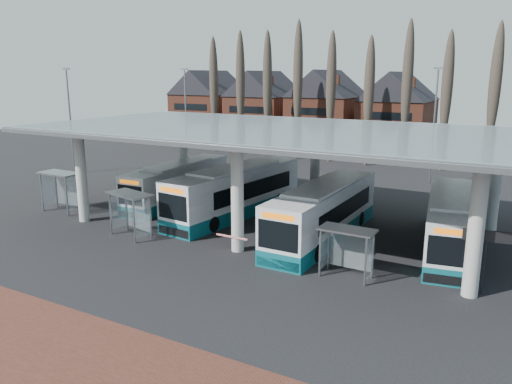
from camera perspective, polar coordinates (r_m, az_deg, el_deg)
The scene contains 16 objects.
ground at distance 26.06m, azimuth -4.96°, elevation -8.32°, with size 140.00×140.00×0.00m, color black.
station_canopy at distance 31.42m, azimuth 3.04°, elevation 6.15°, with size 32.00×16.00×6.34m.
poplar_row at distance 54.76m, azimuth 14.93°, elevation 12.01°, with size 45.10×1.10×14.50m.
townhouse_row at distance 70.55m, azimuth 4.44°, elevation 10.29°, with size 36.80×10.30×12.25m.
lamp_post_a at distance 52.79m, azimuth -8.02°, elevation 8.55°, with size 0.80×0.16×10.17m.
lamp_post_b at distance 46.84m, azimuth 19.67°, elevation 7.32°, with size 0.80×0.16×10.17m.
lamp_post_d at distance 52.43m, azimuth -20.46°, elevation 7.82°, with size 0.80×0.16×10.17m.
bus_0 at distance 38.68m, azimuth -8.85°, elevation 0.98°, with size 2.78×11.03×3.04m.
bus_1 at distance 34.65m, azimuth -2.26°, elevation -0.00°, with size 3.95×12.56×3.43m.
bus_2 at distance 29.96m, azimuth 7.76°, elevation -2.36°, with size 2.66×11.90×3.30m.
bus_3 at distance 29.94m, azimuth 21.29°, elevation -3.35°, with size 4.05×11.44×3.11m.
shelter_0 at distance 38.04m, azimuth -21.29°, elevation 0.99°, with size 3.08×1.58×2.84m.
shelter_1 at distance 30.86m, azimuth -14.03°, elevation -1.40°, with size 3.15×2.06×2.69m.
shelter_2 at distance 24.38m, azimuth 10.44°, elevation -5.57°, with size 2.68×1.39×2.45m.
info_sign_0 at distance 24.05m, azimuth 24.84°, elevation -5.12°, with size 1.99×0.42×2.97m.
barrier at distance 27.70m, azimuth -2.68°, elevation -5.25°, with size 1.99×0.54×1.00m.
Camera 1 is at (13.67, -20.02, 9.57)m, focal length 35.00 mm.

